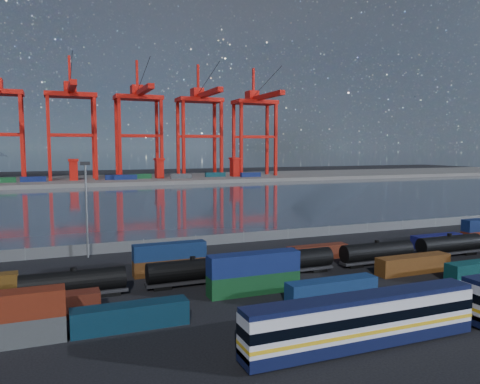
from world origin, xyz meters
name	(u,v)px	position (x,y,z in m)	size (l,w,h in m)	color
ground	(317,278)	(0.00, 0.00, 0.00)	(700.00, 700.00, 0.00)	black
harbor_water	(161,201)	(0.00, 105.00, 0.01)	(700.00, 700.00, 0.00)	#333B49
far_quay	(120,180)	(0.00, 210.00, 1.00)	(700.00, 70.00, 2.00)	#514F4C
distant_mountains	(81,86)	(63.02, 1600.00, 220.29)	(2470.00, 1100.00, 520.00)	#1E2630
container_row_south	(393,275)	(6.07, -9.03, 2.19)	(140.20, 2.47, 5.26)	#444649
container_row_mid	(368,266)	(6.78, -2.85, 1.88)	(141.24, 2.51, 5.36)	#404345
container_row_north	(270,254)	(-2.62, 10.39, 1.66)	(140.01, 2.22, 4.74)	navy
tanker_string	(245,266)	(-9.96, 3.42, 2.03)	(121.67, 2.83, 4.05)	black
waterfront_fence	(244,237)	(0.00, 28.00, 1.00)	(160.12, 0.12, 2.20)	#595B5E
yard_light_mast	(86,204)	(-30.00, 26.00, 9.30)	(1.60, 0.40, 16.60)	slate
gantry_cranes	(106,106)	(-7.50, 203.23, 40.91)	(200.67, 49.29, 66.74)	red
quay_containers	(102,178)	(-11.00, 195.46, 3.30)	(172.58, 10.99, 2.60)	navy
straddle_carriers	(118,168)	(-2.50, 200.00, 7.82)	(140.00, 7.00, 11.10)	red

